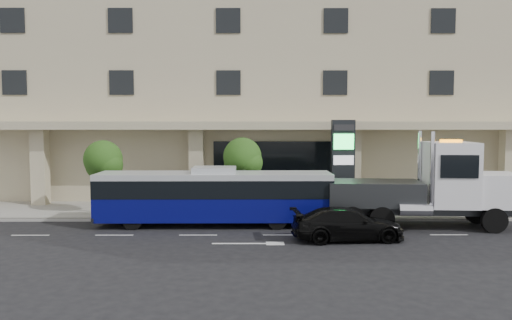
{
  "coord_description": "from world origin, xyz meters",
  "views": [
    {
      "loc": [
        -1.35,
        -24.97,
        5.29
      ],
      "look_at": [
        -1.22,
        2.0,
        3.34
      ],
      "focal_mm": 35.0,
      "sensor_mm": 36.0,
      "label": 1
    }
  ],
  "objects": [
    {
      "name": "tree_left",
      "position": [
        -9.97,
        3.59,
        3.11
      ],
      "size": [
        2.27,
        2.2,
        4.22
      ],
      "color": "#422B19",
      "rests_on": "sidewalk"
    },
    {
      "name": "curb",
      "position": [
        0.0,
        2.0,
        0.07
      ],
      "size": [
        120.0,
        0.3,
        0.15
      ],
      "primitive_type": "cube",
      "color": "gray",
      "rests_on": "ground"
    },
    {
      "name": "sidewalk",
      "position": [
        0.0,
        5.0,
        0.07
      ],
      "size": [
        120.0,
        6.0,
        0.15
      ],
      "primitive_type": "cube",
      "color": "gray",
      "rests_on": "ground"
    },
    {
      "name": "black_sedan",
      "position": [
        2.93,
        -2.53,
        0.74
      ],
      "size": [
        5.26,
        2.49,
        1.48
      ],
      "primitive_type": "imported",
      "rotation": [
        0.0,
        0.0,
        1.65
      ],
      "color": "black",
      "rests_on": "ground"
    },
    {
      "name": "tree_right",
      "position": [
        9.53,
        3.59,
        3.04
      ],
      "size": [
        2.1,
        2.0,
        4.04
      ],
      "color": "#422B19",
      "rests_on": "sidewalk"
    },
    {
      "name": "ground",
      "position": [
        0.0,
        0.0,
        0.0
      ],
      "size": [
        120.0,
        120.0,
        0.0
      ],
      "primitive_type": "plane",
      "color": "black",
      "rests_on": "ground"
    },
    {
      "name": "tow_truck",
      "position": [
        7.71,
        0.33,
        2.03
      ],
      "size": [
        10.88,
        3.39,
        4.94
      ],
      "rotation": [
        0.0,
        0.0,
        -0.08
      ],
      "color": "#2D3033",
      "rests_on": "ground"
    },
    {
      "name": "tree_mid",
      "position": [
        -1.97,
        3.59,
        3.26
      ],
      "size": [
        2.28,
        2.2,
        4.38
      ],
      "color": "#422B19",
      "rests_on": "sidewalk"
    },
    {
      "name": "city_bus",
      "position": [
        -3.4,
        0.82,
        1.56
      ],
      "size": [
        12.14,
        2.61,
        3.07
      ],
      "rotation": [
        0.0,
        0.0,
        0.0
      ],
      "color": "black",
      "rests_on": "ground"
    },
    {
      "name": "signage_pylon",
      "position": [
        3.86,
        4.03,
        2.89
      ],
      "size": [
        1.36,
        0.55,
        5.39
      ],
      "rotation": [
        0.0,
        0.0,
        0.03
      ],
      "color": "black",
      "rests_on": "sidewalk"
    },
    {
      "name": "convention_center",
      "position": [
        -0.0,
        15.42,
        9.97
      ],
      "size": [
        60.0,
        17.6,
        20.0
      ],
      "color": "#BAAA8B",
      "rests_on": "ground"
    }
  ]
}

